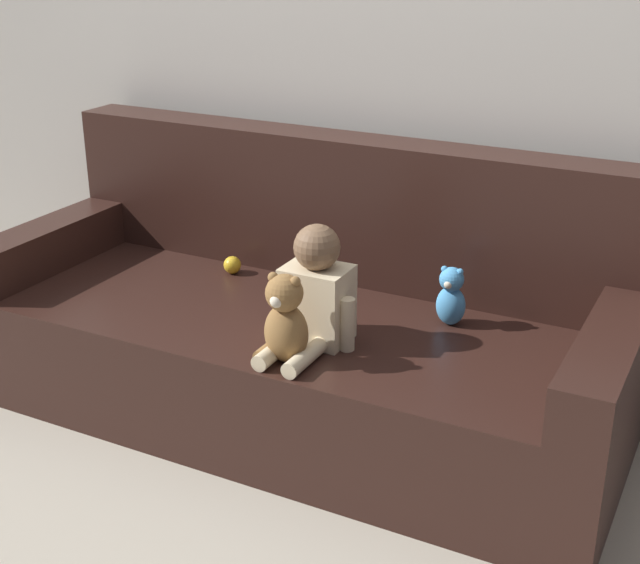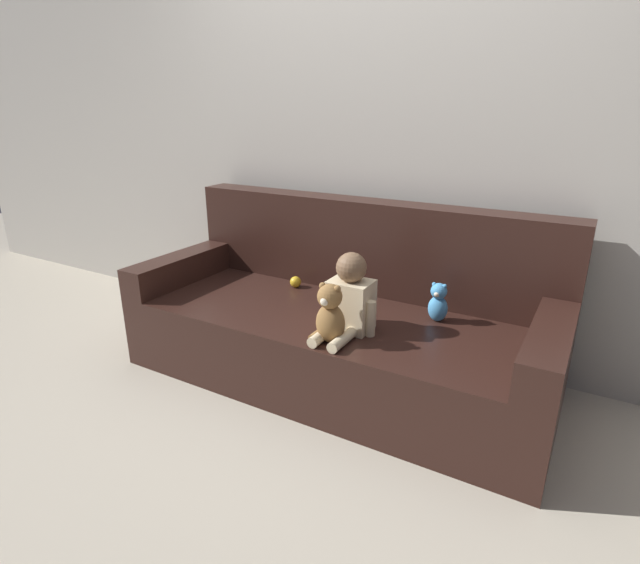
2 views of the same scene
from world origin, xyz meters
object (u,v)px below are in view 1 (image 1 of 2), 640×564
Objects in this scene: teddy_bear_brown at (285,321)px; couch at (307,328)px; person_baby at (315,295)px; toy_ball at (232,265)px; plush_toy_side at (451,296)px.

couch is at bearing 110.13° from teddy_bear_brown.
person_baby reaches higher than teddy_bear_brown.
couch is at bearing -17.12° from toy_ball.
plush_toy_side is (0.34, 0.47, -0.03)m from teddy_bear_brown.
teddy_bear_brown is (-0.01, -0.16, -0.02)m from person_baby.
person_baby is 0.65m from toy_ball.
person_baby is 1.34× the size of teddy_bear_brown.
plush_toy_side is (0.49, 0.06, 0.19)m from couch.
couch is 33.80× the size of toy_ball.
plush_toy_side is 3.05× the size of toy_ball.
person_baby is 0.45m from plush_toy_side.
plush_toy_side is 0.86m from toy_ball.
couch is 11.08× the size of plush_toy_side.
teddy_bear_brown is 0.58m from plush_toy_side.
teddy_bear_brown is at bearing -94.04° from person_baby.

